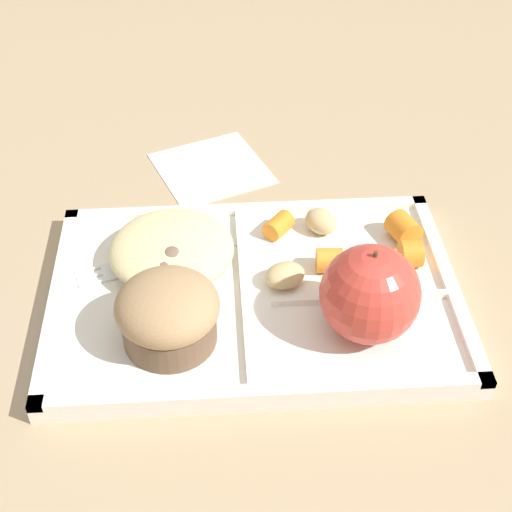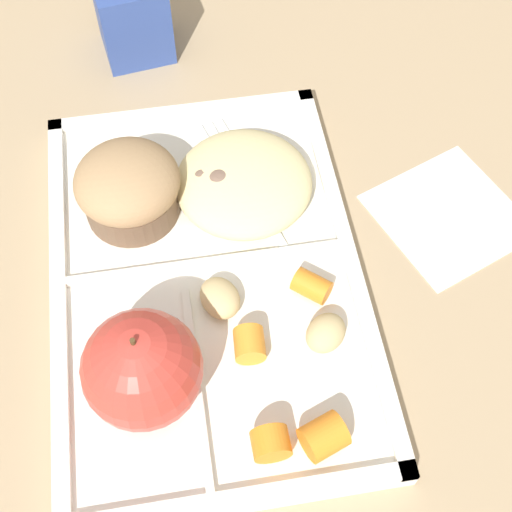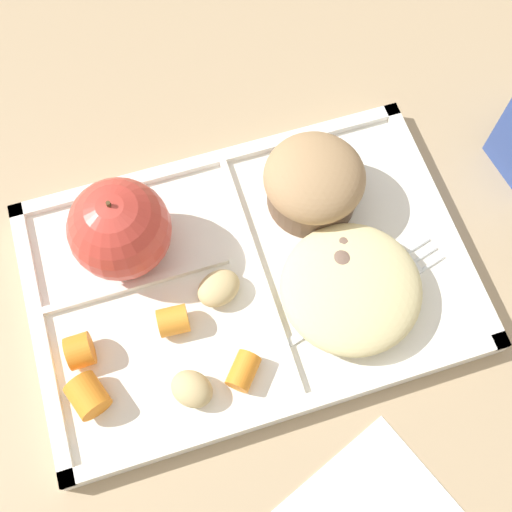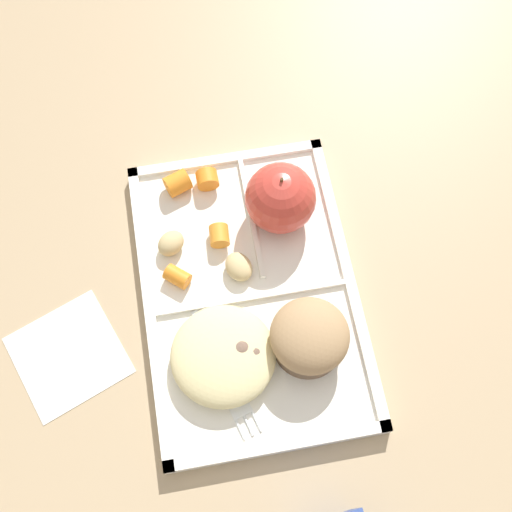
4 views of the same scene
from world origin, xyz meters
TOP-DOWN VIEW (x-y plane):
  - ground at (0.00, 0.00)m, footprint 6.00×6.00m
  - lunch_tray at (-0.00, 0.00)m, footprint 0.38×0.25m
  - green_apple at (-0.09, 0.05)m, footprint 0.09×0.09m
  - bran_muffin at (0.08, 0.05)m, footprint 0.09×0.09m
  - carrot_slice_back at (-0.07, -0.02)m, footprint 0.03×0.03m
  - carrot_slice_large at (-0.03, -0.08)m, footprint 0.03×0.04m
  - carrot_slice_center at (-0.15, -0.07)m, footprint 0.04×0.04m
  - carrot_slice_edge at (-0.15, -0.03)m, footprint 0.02×0.03m
  - potato_chunk_golden at (-0.07, -0.08)m, footprint 0.04×0.05m
  - potato_chunk_corner at (-0.03, -0.01)m, footprint 0.05×0.04m
  - egg_noodle_pile at (0.08, -0.04)m, footprint 0.12×0.12m
  - meatball_front at (0.08, -0.01)m, footprint 0.03×0.03m
  - meatball_side at (0.08, -0.02)m, footprint 0.04×0.04m
  - meatball_center at (0.08, -0.06)m, footprint 0.03×0.03m
  - plastic_fork at (0.11, -0.04)m, footprint 0.16×0.06m
  - milk_carton at (0.30, 0.04)m, footprint 0.08×0.08m
  - paper_napkin at (0.04, -0.22)m, footprint 0.15×0.15m

SIDE VIEW (x-z plane):
  - ground at x=0.00m, z-range 0.00..0.00m
  - paper_napkin at x=0.04m, z-range 0.00..0.00m
  - lunch_tray at x=0.00m, z-range 0.00..0.02m
  - plastic_fork at x=0.11m, z-range 0.01..0.02m
  - carrot_slice_large at x=-0.03m, z-range 0.01..0.04m
  - potato_chunk_corner at x=-0.03m, z-range 0.01..0.04m
  - carrot_slice_back at x=-0.07m, z-range 0.01..0.04m
  - potato_chunk_golden at x=-0.07m, z-range 0.01..0.04m
  - carrot_slice_center at x=-0.15m, z-range 0.01..0.04m
  - carrot_slice_edge at x=-0.15m, z-range 0.01..0.04m
  - meatball_center at x=0.08m, z-range 0.01..0.05m
  - meatball_front at x=0.08m, z-range 0.01..0.05m
  - egg_noodle_pile at x=0.08m, z-range 0.01..0.05m
  - meatball_side at x=0.08m, z-range 0.01..0.05m
  - milk_carton at x=0.30m, z-range 0.00..0.09m
  - bran_muffin at x=0.08m, z-range 0.01..0.08m
  - green_apple at x=-0.09m, z-range 0.01..0.10m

